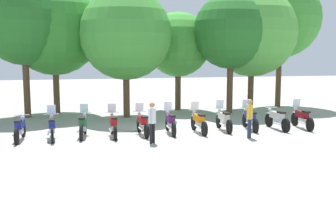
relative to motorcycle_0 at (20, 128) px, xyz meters
The scene contains 21 objects.
ground_plane 6.36m from the motorcycle_0, ahead, with size 80.00×80.00×0.00m, color #9E9B93.
motorcycle_0 is the anchor object (origin of this frame).
motorcycle_1 1.27m from the motorcycle_0, ahead, with size 0.62×2.19×1.37m.
motorcycle_2 2.54m from the motorcycle_0, ahead, with size 0.67×2.18×1.37m.
motorcycle_3 3.80m from the motorcycle_0, ahead, with size 0.62×2.19×1.37m.
motorcycle_4 5.07m from the motorcycle_0, ahead, with size 0.62×2.19×1.37m.
motorcycle_5 6.34m from the motorcycle_0, ahead, with size 0.62×2.19×1.37m.
motorcycle_6 7.61m from the motorcycle_0, ahead, with size 0.62×2.19×1.37m.
motorcycle_7 8.88m from the motorcycle_0, ahead, with size 0.62×2.19×1.37m.
motorcycle_8 10.14m from the motorcycle_0, ahead, with size 0.64×2.19×1.37m.
motorcycle_9 11.41m from the motorcycle_0, ahead, with size 0.62×2.19×0.99m.
motorcycle_10 12.68m from the motorcycle_0, ahead, with size 0.62×2.19×1.37m.
person_0 9.49m from the motorcycle_0, 10.51° to the right, with size 0.33×0.35×1.64m.
person_1 5.48m from the motorcycle_0, 19.61° to the right, with size 0.36×0.32×1.65m.
tree_1 8.00m from the motorcycle_0, 92.10° to the left, with size 4.62×4.62×7.48m.
tree_2 8.67m from the motorcycle_0, 79.80° to the left, with size 5.27×5.27×7.53m.
tree_3 8.35m from the motorcycle_0, 45.61° to the left, with size 4.98×4.98×7.05m.
tree_4 11.96m from the motorcycle_0, 40.83° to the left, with size 3.96×3.96×6.04m.
tree_5 13.25m from the motorcycle_0, 25.86° to the left, with size 4.37×4.37×6.98m.
tree_6 14.98m from the motorcycle_0, 25.56° to the left, with size 5.39×5.39×7.50m.
tree_7 17.96m from the motorcycle_0, 25.70° to the left, with size 5.14×5.14×8.34m.
Camera 1 is at (-4.42, -17.96, 3.57)m, focal length 45.35 mm.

